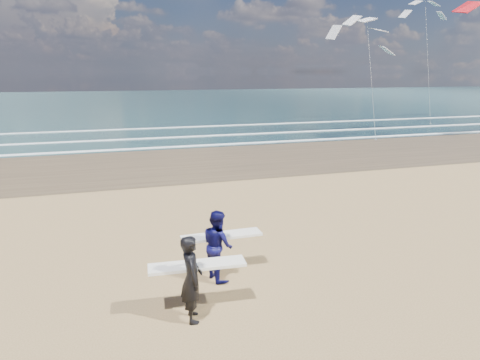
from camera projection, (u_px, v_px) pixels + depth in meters
name	position (u px, v px, depth m)	size (l,w,h in m)	color
wet_sand_strip	(424.00, 146.00, 31.94)	(220.00, 12.00, 0.01)	#493A27
ocean	(229.00, 101.00, 81.96)	(220.00, 100.00, 0.02)	#173234
foam_breakers	(352.00, 129.00, 41.28)	(220.00, 11.70, 0.05)	white
surfer_near	(192.00, 277.00, 9.38)	(2.23, 1.06, 1.99)	black
surfer_far	(218.00, 244.00, 11.30)	(2.20, 1.14, 1.90)	#0C0B42
kite_1	(370.00, 60.00, 35.72)	(6.51, 4.82, 10.93)	slate
kite_5	(427.00, 50.00, 45.83)	(5.67, 4.72, 14.10)	slate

